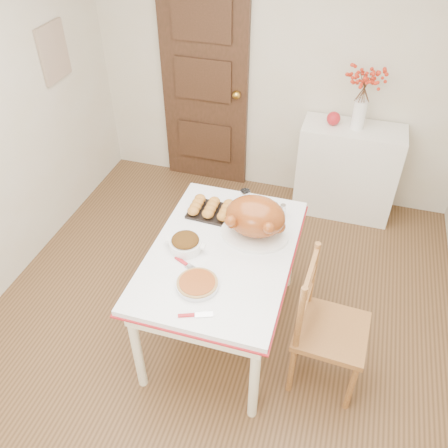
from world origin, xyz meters
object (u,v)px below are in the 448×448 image
(sideboard, at_px, (347,171))
(kitchen_table, at_px, (222,292))
(turkey_platter, at_px, (255,218))
(pumpkin_pie, at_px, (197,283))
(chair_oak, at_px, (332,329))

(sideboard, height_order, kitchen_table, sideboard)
(turkey_platter, distance_m, pumpkin_pie, 0.60)
(kitchen_table, relative_size, chair_oak, 1.35)
(chair_oak, bearing_deg, kitchen_table, 80.23)
(chair_oak, bearing_deg, pumpkin_pie, 104.54)
(kitchen_table, xyz_separation_m, turkey_platter, (0.17, 0.20, 0.55))
(sideboard, bearing_deg, kitchen_table, -111.68)
(turkey_platter, bearing_deg, sideboard, 69.11)
(sideboard, distance_m, turkey_platter, 1.70)
(kitchen_table, bearing_deg, chair_oak, -12.77)
(sideboard, height_order, chair_oak, chair_oak)
(turkey_platter, bearing_deg, chair_oak, -34.04)
(pumpkin_pie, bearing_deg, turkey_platter, 68.63)
(chair_oak, height_order, turkey_platter, turkey_platter)
(sideboard, height_order, turkey_platter, turkey_platter)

